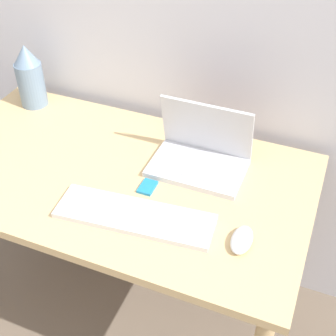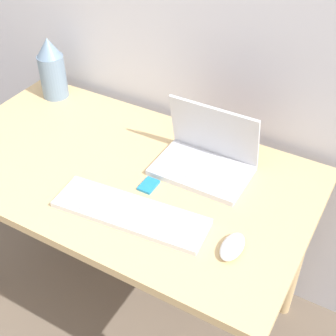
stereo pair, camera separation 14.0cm
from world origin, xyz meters
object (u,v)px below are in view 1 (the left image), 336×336
object	(u,v)px
mouse	(242,240)
vase	(30,76)
laptop	(201,154)
keyboard	(135,216)
mp3_player	(147,187)

from	to	relation	value
mouse	vase	distance (m)	1.04
laptop	keyboard	size ratio (longest dim) A/B	0.64
laptop	vase	xyz separation A→B (m)	(-0.74, 0.12, 0.07)
mouse	mp3_player	xyz separation A→B (m)	(-0.34, 0.11, -0.01)
keyboard	vase	world-z (taller)	vase
laptop	mouse	bearing A→B (deg)	-52.26
laptop	mouse	world-z (taller)	laptop
vase	laptop	bearing A→B (deg)	-9.27
mouse	mp3_player	size ratio (longest dim) A/B	1.62
laptop	keyboard	xyz separation A→B (m)	(-0.10, -0.31, -0.04)
laptop	mp3_player	xyz separation A→B (m)	(-0.12, -0.17, -0.04)
laptop	mp3_player	size ratio (longest dim) A/B	4.55
laptop	mp3_player	bearing A→B (deg)	-124.15
vase	mp3_player	distance (m)	0.69
vase	mp3_player	world-z (taller)	vase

